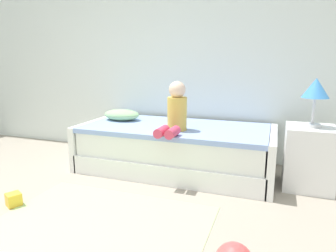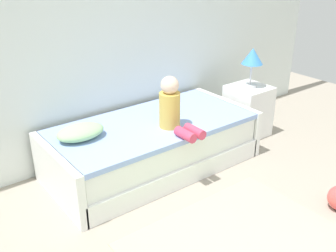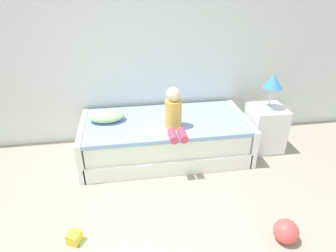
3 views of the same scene
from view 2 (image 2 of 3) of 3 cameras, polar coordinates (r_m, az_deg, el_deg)
wall_rear at (r=3.80m, az=-16.15°, el=14.31°), size 7.20×0.10×2.90m
bed at (r=3.96m, az=-2.20°, el=-2.81°), size 2.11×1.00×0.50m
nightstand at (r=4.74m, az=11.52°, el=2.20°), size 0.44×0.44×0.60m
table_lamp at (r=4.55m, az=12.19°, el=9.64°), size 0.24×0.24×0.45m
child_figure at (r=3.64m, az=0.72°, el=2.62°), size 0.20×0.51×0.50m
pillow at (r=3.58m, az=-12.64°, el=-0.84°), size 0.44×0.30×0.13m
area_rug at (r=3.19m, az=9.58°, el=-16.07°), size 1.60×1.10×0.01m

